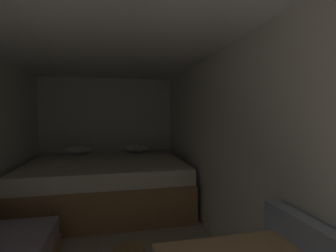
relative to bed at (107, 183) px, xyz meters
The scene contains 4 objects.
wall_back 1.19m from the bed, 90.00° to the left, with size 2.52×0.05×2.10m, color silver.
wall_right 2.09m from the bed, 51.30° to the right, with size 0.05×4.97×2.10m, color silver.
ceiling_slab 2.34m from the bed, 90.00° to the right, with size 2.52×4.97×0.05m, color white.
bed is the anchor object (origin of this frame).
Camera 1 is at (0.11, -0.36, 1.42)m, focal length 26.14 mm.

